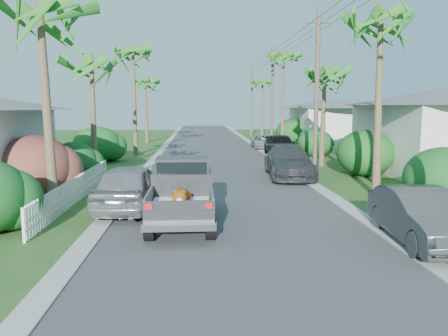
{
  "coord_description": "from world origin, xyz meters",
  "views": [
    {
      "loc": [
        -1.24,
        -11.9,
        3.71
      ],
      "look_at": [
        -0.23,
        4.55,
        1.4
      ],
      "focal_mm": 35.0,
      "sensor_mm": 36.0,
      "label": 1
    }
  ],
  "objects": [
    {
      "name": "shrub_r_b",
      "position": [
        7.8,
        11.0,
        1.25
      ],
      "size": [
        3.0,
        3.3,
        2.5
      ],
      "primitive_type": "ellipsoid",
      "color": "#164D1A",
      "rests_on": "ground"
    },
    {
      "name": "road",
      "position": [
        0.0,
        25.0,
        0.01
      ],
      "size": [
        8.0,
        100.0,
        0.02
      ],
      "primitive_type": "cube",
      "color": "#38383A",
      "rests_on": "ground"
    },
    {
      "name": "palm_r_b",
      "position": [
        6.6,
        15.0,
        5.95
      ],
      "size": [
        4.4,
        4.4,
        7.2
      ],
      "color": "brown",
      "rests_on": "ground"
    },
    {
      "name": "utility_pole_d",
      "position": [
        5.6,
        43.0,
        4.6
      ],
      "size": [
        1.6,
        0.26,
        9.0
      ],
      "color": "brown",
      "rests_on": "ground"
    },
    {
      "name": "palm_r_a",
      "position": [
        6.3,
        6.0,
        7.42
      ],
      "size": [
        4.4,
        4.4,
        8.7
      ],
      "color": "brown",
      "rests_on": "ground"
    },
    {
      "name": "palm_r_c",
      "position": [
        6.2,
        26.0,
        8.11
      ],
      "size": [
        4.4,
        4.4,
        9.4
      ],
      "color": "brown",
      "rests_on": "ground"
    },
    {
      "name": "shrub_l_d",
      "position": [
        -8.0,
        18.0,
        1.2
      ],
      "size": [
        3.2,
        3.52,
        2.4
      ],
      "primitive_type": "ellipsoid",
      "color": "#164D1A",
      "rests_on": "ground"
    },
    {
      "name": "palm_r_d",
      "position": [
        6.5,
        40.0,
        6.74
      ],
      "size": [
        4.4,
        4.4,
        8.0
      ],
      "color": "brown",
      "rests_on": "ground"
    },
    {
      "name": "shrub_r_d",
      "position": [
        8.0,
        30.0,
        1.3
      ],
      "size": [
        3.2,
        3.52,
        2.6
      ],
      "primitive_type": "ellipsoid",
      "color": "#164D1A",
      "rests_on": "ground"
    },
    {
      "name": "palm_l_c",
      "position": [
        -6.0,
        22.0,
        7.91
      ],
      "size": [
        4.4,
        4.4,
        9.2
      ],
      "color": "brown",
      "rests_on": "ground"
    },
    {
      "name": "pickup_truck",
      "position": [
        -1.74,
        2.22,
        1.01
      ],
      "size": [
        1.98,
        5.12,
        2.06
      ],
      "color": "black",
      "rests_on": "ground"
    },
    {
      "name": "parked_car_ln",
      "position": [
        -3.67,
        3.8,
        0.85
      ],
      "size": [
        2.26,
        5.07,
        1.69
      ],
      "primitive_type": "imported",
      "rotation": [
        0.0,
        0.0,
        3.09
      ],
      "color": "#9D9EA4",
      "rests_on": "ground"
    },
    {
      "name": "parked_car_rm",
      "position": [
        3.6,
        10.77,
        0.82
      ],
      "size": [
        2.65,
        5.77,
        1.63
      ],
      "primitive_type": "imported",
      "rotation": [
        0.0,
        0.0,
        -0.07
      ],
      "color": "#313337",
      "rests_on": "ground"
    },
    {
      "name": "shrub_r_c",
      "position": [
        7.5,
        20.0,
        1.05
      ],
      "size": [
        2.6,
        2.86,
        2.1
      ],
      "primitive_type": "ellipsoid",
      "color": "#164D1A",
      "rests_on": "ground"
    },
    {
      "name": "curb_left",
      "position": [
        -4.3,
        25.0,
        0.03
      ],
      "size": [
        0.6,
        100.0,
        0.06
      ],
      "primitive_type": "cube",
      "color": "#A5A39E",
      "rests_on": "ground"
    },
    {
      "name": "parked_car_rn",
      "position": [
        4.85,
        -0.64,
        0.74
      ],
      "size": [
        1.86,
        4.58,
        1.48
      ],
      "primitive_type": "imported",
      "rotation": [
        0.0,
        0.0,
        -0.07
      ],
      "color": "#323638",
      "rests_on": "ground"
    },
    {
      "name": "palm_l_a",
      "position": [
        -6.2,
        3.0,
        6.93
      ],
      "size": [
        4.4,
        4.4,
        8.2
      ],
      "color": "brown",
      "rests_on": "ground"
    },
    {
      "name": "parked_car_rf",
      "position": [
        5.0,
        20.54,
        0.84
      ],
      "size": [
        2.0,
        4.95,
        1.68
      ],
      "primitive_type": "imported",
      "rotation": [
        0.0,
        0.0,
        -0.0
      ],
      "color": "black",
      "rests_on": "ground"
    },
    {
      "name": "utility_pole_b",
      "position": [
        5.6,
        13.0,
        4.6
      ],
      "size": [
        1.6,
        0.26,
        9.0
      ],
      "color": "brown",
      "rests_on": "ground"
    },
    {
      "name": "curb_right",
      "position": [
        4.3,
        25.0,
        0.03
      ],
      "size": [
        0.6,
        100.0,
        0.06
      ],
      "primitive_type": "cube",
      "color": "#A5A39E",
      "rests_on": "ground"
    },
    {
      "name": "ground",
      "position": [
        0.0,
        0.0,
        0.0
      ],
      "size": [
        120.0,
        120.0,
        0.0
      ],
      "primitive_type": "plane",
      "color": "#25521E",
      "rests_on": "ground"
    },
    {
      "name": "palm_l_d",
      "position": [
        -6.5,
        34.0,
        6.44
      ],
      "size": [
        4.4,
        4.4,
        7.7
      ],
      "color": "brown",
      "rests_on": "ground"
    },
    {
      "name": "picket_fence",
      "position": [
        -6.0,
        5.5,
        0.5
      ],
      "size": [
        0.1,
        11.0,
        1.0
      ],
      "primitive_type": "cube",
      "color": "white",
      "rests_on": "ground"
    },
    {
      "name": "house_right_far",
      "position": [
        13.0,
        30.0,
        2.12
      ],
      "size": [
        9.0,
        8.0,
        4.6
      ],
      "color": "silver",
      "rests_on": "ground"
    },
    {
      "name": "shrub_l_b",
      "position": [
        -7.8,
        6.0,
        1.3
      ],
      "size": [
        3.0,
        3.3,
        2.6
      ],
      "primitive_type": "ellipsoid",
      "color": "#BC1A41",
      "rests_on": "ground"
    },
    {
      "name": "shrub_l_c",
      "position": [
        -7.4,
        10.0,
        1.0
      ],
      "size": [
        2.4,
        2.64,
        2.0
      ],
      "primitive_type": "ellipsoid",
      "color": "#164D1A",
      "rests_on": "ground"
    },
    {
      "name": "parked_car_rd",
      "position": [
        4.71,
        26.92,
        0.59
      ],
      "size": [
        1.97,
        4.24,
        1.18
      ],
      "primitive_type": "imported",
      "rotation": [
        0.0,
        0.0,
        0.0
      ],
      "color": "#ABAEB2",
      "rests_on": "ground"
    },
    {
      "name": "palm_l_b",
      "position": [
        -6.8,
        12.0,
        6.15
      ],
      "size": [
        4.4,
        4.4,
        7.4
      ],
      "color": "brown",
      "rests_on": "ground"
    },
    {
      "name": "shrub_r_a",
      "position": [
        7.6,
        3.0,
        1.15
      ],
      "size": [
        2.8,
        3.08,
        2.3
      ],
      "primitive_type": "ellipsoid",
      "color": "#164D1A",
      "rests_on": "ground"
    },
    {
      "name": "utility_pole_c",
      "position": [
        5.6,
        28.0,
        4.6
      ],
      "size": [
        1.6,
        0.26,
        9.0
      ],
      "color": "brown",
      "rests_on": "ground"
    }
  ]
}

